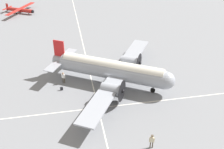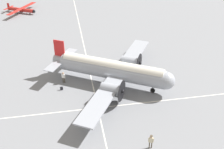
% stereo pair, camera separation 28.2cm
% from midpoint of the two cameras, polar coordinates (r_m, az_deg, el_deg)
% --- Properties ---
extents(ground_plane, '(300.00, 300.00, 0.00)m').
position_cam_midpoint_polar(ground_plane, '(42.55, 0.19, -1.94)').
color(ground_plane, slate).
extents(apron_line_eastwest, '(120.00, 0.16, 0.01)m').
position_cam_midpoint_polar(apron_line_eastwest, '(38.19, 1.68, -6.30)').
color(apron_line_eastwest, silver).
rests_on(apron_line_eastwest, ground_plane).
extents(apron_line_northsouth, '(0.16, 120.00, 0.01)m').
position_cam_midpoint_polar(apron_line_northsouth, '(42.20, -3.71, -2.32)').
color(apron_line_northsouth, silver).
rests_on(apron_line_northsouth, ground_plane).
extents(airliner_main, '(18.41, 22.48, 5.82)m').
position_cam_midpoint_polar(airliner_main, '(41.10, 0.74, 0.91)').
color(airliner_main, '#9399A3').
rests_on(airliner_main, ground_plane).
extents(crew_foreground, '(0.58, 0.37, 1.78)m').
position_cam_midpoint_polar(crew_foreground, '(31.89, 8.18, -13.08)').
color(crew_foreground, '#473D2D').
rests_on(crew_foreground, ground_plane).
extents(passenger_boarding, '(0.55, 0.38, 1.81)m').
position_cam_midpoint_polar(passenger_boarding, '(42.90, -9.67, -0.39)').
color(passenger_boarding, '#473D2D').
rests_on(passenger_boarding, ground_plane).
extents(suitcase_near_door, '(0.41, 0.18, 0.53)m').
position_cam_midpoint_polar(suitcase_near_door, '(41.74, -10.03, -2.80)').
color(suitcase_near_door, '#232328').
rests_on(suitcase_near_door, ground_plane).
extents(light_aircraft_distant, '(7.96, 10.09, 2.09)m').
position_cam_midpoint_polar(light_aircraft_distant, '(75.72, -17.80, 12.44)').
color(light_aircraft_distant, '#B2231E').
rests_on(light_aircraft_distant, ground_plane).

